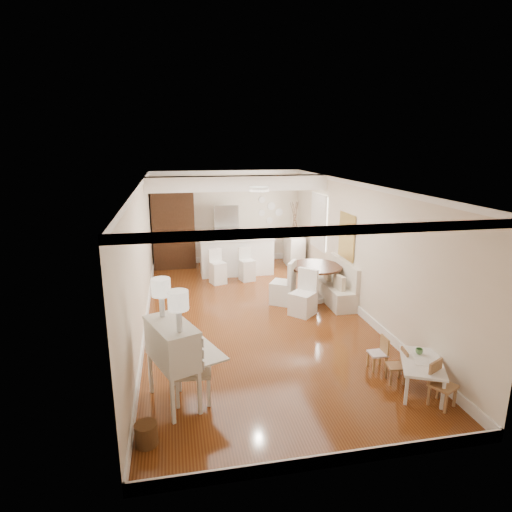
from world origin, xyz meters
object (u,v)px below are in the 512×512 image
object	(u,v)px
slip_chair_near	(303,293)
fridge	(238,235)
kids_chair_a	(396,365)
dining_table	(315,283)
bar_stool_right	(247,264)
secretary_bureau	(173,364)
wicker_basket	(146,434)
kids_table	(421,376)
kids_chair_b	(378,353)
kids_chair_c	(443,385)
slip_chair_far	(283,282)
breakfast_counter	(237,256)
sideboard	(294,251)
gustavian_armchair	(193,368)
bar_stool_left	(218,267)
pantry_cabinet	(174,229)

from	to	relation	value
slip_chair_near	fridge	distance (m)	4.33
kids_chair_a	fridge	world-z (taller)	fridge
dining_table	bar_stool_right	bearing A→B (deg)	126.20
secretary_bureau	wicker_basket	distance (m)	1.00
secretary_bureau	kids_table	world-z (taller)	secretary_bureau
kids_chair_b	bar_stool_right	world-z (taller)	bar_stool_right
kids_chair_a	kids_chair_c	size ratio (longest dim) A/B	0.84
slip_chair_far	dining_table	bearing A→B (deg)	125.09
breakfast_counter	bar_stool_right	size ratio (longest dim) A/B	2.29
breakfast_counter	fridge	size ratio (longest dim) A/B	1.14
kids_chair_a	sideboard	bearing A→B (deg)	-173.08
kids_table	gustavian_armchair	bearing A→B (deg)	172.48
breakfast_counter	sideboard	size ratio (longest dim) A/B	2.10
wicker_basket	bar_stool_right	bearing A→B (deg)	69.29
kids_chair_c	secretary_bureau	bearing A→B (deg)	140.14
dining_table	bar_stool_left	bearing A→B (deg)	141.45
breakfast_counter	dining_table	bearing A→B (deg)	-58.42
wicker_basket	pantry_cabinet	size ratio (longest dim) A/B	0.12
bar_stool_left	secretary_bureau	bearing A→B (deg)	-121.23
dining_table	fridge	distance (m)	3.71
secretary_bureau	bar_stool_left	bearing A→B (deg)	55.69
kids_table	kids_chair_a	world-z (taller)	kids_chair_a
kids_table	kids_chair_a	size ratio (longest dim) A/B	1.75
pantry_cabinet	kids_chair_a	bearing A→B (deg)	-65.52
secretary_bureau	kids_chair_b	xyz separation A→B (m)	(3.25, 0.34, -0.33)
breakfast_counter	pantry_cabinet	size ratio (longest dim) A/B	0.89
breakfast_counter	kids_chair_b	bearing A→B (deg)	-75.53
kids_chair_c	sideboard	distance (m)	7.30
kids_table	dining_table	world-z (taller)	dining_table
kids_chair_a	bar_stool_right	distance (m)	5.60
bar_stool_left	kids_table	bearing A→B (deg)	-85.34
pantry_cabinet	fridge	world-z (taller)	pantry_cabinet
gustavian_armchair	slip_chair_near	world-z (taller)	slip_chair_near
kids_chair_c	kids_chair_b	bearing A→B (deg)	82.50
bar_stool_left	sideboard	bearing A→B (deg)	8.93
dining_table	slip_chair_far	world-z (taller)	slip_chair_far
kids_table	sideboard	size ratio (longest dim) A/B	0.98
slip_chair_far	fridge	world-z (taller)	fridge
dining_table	bar_stool_right	xyz separation A→B (m)	(-1.30, 1.77, 0.03)
breakfast_counter	sideboard	bearing A→B (deg)	16.29
slip_chair_near	kids_chair_a	bearing A→B (deg)	-31.06
secretary_bureau	sideboard	xyz separation A→B (m)	(3.61, 6.50, -0.14)
gustavian_armchair	slip_chair_near	distance (m)	3.67
kids_chair_a	slip_chair_far	world-z (taller)	slip_chair_far
breakfast_counter	slip_chair_near	bearing A→B (deg)	-73.58
gustavian_armchair	slip_chair_far	bearing A→B (deg)	-27.82
kids_chair_c	bar_stool_right	distance (m)	6.37
gustavian_armchair	dining_table	bearing A→B (deg)	-35.67
dining_table	breakfast_counter	size ratio (longest dim) A/B	0.60
dining_table	slip_chair_near	bearing A→B (deg)	-123.75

